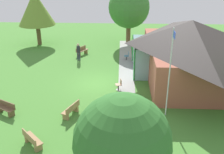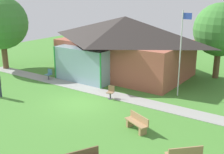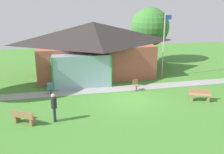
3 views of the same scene
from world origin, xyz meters
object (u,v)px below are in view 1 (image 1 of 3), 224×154
flagpole (170,70)px  tree_east_hedge (122,142)px  pavilion (187,49)px  bench_mid_left (82,51)px  tree_lawn_corner (36,8)px  bench_lawn_far_right (32,140)px  tree_west_hedge (129,8)px  patio_chair_lawn_spare (119,85)px  bench_mid_right (71,110)px  patio_chair_west (127,56)px  bench_front_right (6,108)px  visitor_strolling_lawn (78,51)px

flagpole → tree_east_hedge: size_ratio=1.13×
pavilion → bench_mid_left: bearing=-119.6°
tree_lawn_corner → bench_lawn_far_right: bearing=15.6°
tree_west_hedge → tree_east_hedge: tree_west_hedge is taller
tree_east_hedge → tree_lawn_corner: 24.18m
patio_chair_lawn_spare → tree_lawn_corner: 15.46m
pavilion → tree_east_hedge: tree_east_hedge is taller
bench_lawn_far_right → tree_east_hedge: 6.69m
bench_mid_right → patio_chair_west: bearing=3.8°
bench_front_right → pavilion: bearing=-125.9°
flagpole → tree_east_hedge: (7.07, -2.79, 0.14)m
patio_chair_lawn_spare → tree_lawn_corner: bearing=27.8°
bench_mid_right → bench_lawn_far_right: size_ratio=1.13×
patio_chair_lawn_spare → tree_west_hedge: tree_west_hedge is taller
tree_west_hedge → tree_lawn_corner: bearing=-84.4°
bench_front_right → patio_chair_lawn_spare: (-3.79, 7.28, 0.01)m
bench_lawn_far_right → bench_mid_left: bearing=132.9°
tree_east_hedge → bench_mid_right: bearing=-154.1°
bench_mid_right → patio_chair_lawn_spare: bearing=-15.1°
patio_chair_west → tree_lawn_corner: tree_lawn_corner is taller
pavilion → visitor_strolling_lawn: bearing=-111.1°
bench_front_right → tree_west_hedge: tree_west_hedge is taller
bench_mid_right → bench_lawn_far_right: same height
tree_lawn_corner → tree_east_hedge: bearing=24.3°
flagpole → bench_front_right: (0.30, -10.35, -2.76)m
bench_mid_left → visitor_strolling_lawn: size_ratio=0.86×
bench_mid_left → patio_chair_west: patio_chair_west is taller
patio_chair_west → visitor_strolling_lawn: visitor_strolling_lawn is taller
bench_mid_right → flagpole: bearing=-63.9°
patio_chair_west → tree_lawn_corner: (-4.88, -10.31, 3.77)m
bench_mid_right → visitor_strolling_lawn: (-10.05, -1.14, 0.62)m
visitor_strolling_lawn → bench_lawn_far_right: bearing=98.9°
pavilion → bench_front_right: pavilion is taller
tree_west_hedge → tree_lawn_corner: size_ratio=1.08×
bench_mid_left → bench_mid_right: bearing=38.5°
flagpole → tree_west_hedge: 16.17m
bench_mid_right → tree_lawn_corner: size_ratio=0.26×
bench_lawn_far_right → tree_west_hedge: 20.48m
tree_lawn_corner → patio_chair_west: bearing=64.7°
pavilion → patio_chair_west: bearing=-129.9°
pavilion → tree_lawn_corner: bearing=-120.5°
pavilion → patio_chair_west: 6.62m
patio_chair_west → tree_east_hedge: (17.14, -0.37, 2.88)m
flagpole → bench_mid_left: flagpole is taller
bench_mid_left → bench_lawn_far_right: bearing=31.6°
visitor_strolling_lawn → tree_lawn_corner: tree_lawn_corner is taller
flagpole → bench_lawn_far_right: bearing=-65.7°
tree_east_hedge → tree_lawn_corner: bearing=-155.7°
bench_front_right → patio_chair_lawn_spare: bearing=-124.9°
visitor_strolling_lawn → tree_east_hedge: tree_east_hedge is taller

